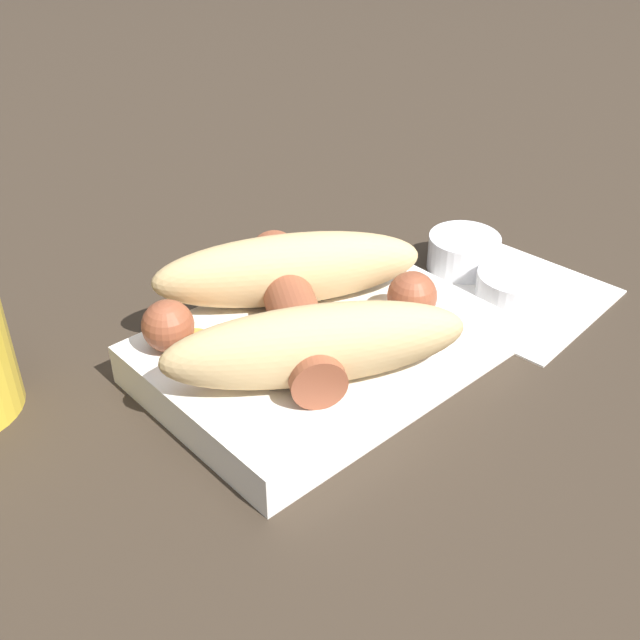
% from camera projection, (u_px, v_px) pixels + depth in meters
% --- Properties ---
extents(ground_plane, '(3.00, 3.00, 0.00)m').
position_uv_depth(ground_plane, '(320.00, 367.00, 0.53)').
color(ground_plane, '#33281E').
extents(food_tray, '(0.22, 0.16, 0.03)m').
position_uv_depth(food_tray, '(320.00, 350.00, 0.52)').
color(food_tray, silver).
rests_on(food_tray, ground_plane).
extents(bread_roll, '(0.22, 0.20, 0.05)m').
position_uv_depth(bread_roll, '(301.00, 304.00, 0.50)').
color(bread_roll, tan).
rests_on(bread_roll, food_tray).
extents(sausage, '(0.17, 0.15, 0.03)m').
position_uv_depth(sausage, '(293.00, 310.00, 0.51)').
color(sausage, brown).
rests_on(sausage, food_tray).
extents(pickled_veggies, '(0.04, 0.06, 0.00)m').
position_uv_depth(pickled_veggies, '(215.00, 348.00, 0.50)').
color(pickled_veggies, orange).
rests_on(pickled_veggies, food_tray).
extents(napkin, '(0.14, 0.14, 0.00)m').
position_uv_depth(napkin, '(511.00, 294.00, 0.60)').
color(napkin, white).
rests_on(napkin, ground_plane).
extents(condiment_cup_near, '(0.06, 0.06, 0.03)m').
position_uv_depth(condiment_cup_near, '(514.00, 292.00, 0.58)').
color(condiment_cup_near, white).
rests_on(condiment_cup_near, ground_plane).
extents(condiment_cup_far, '(0.06, 0.06, 0.03)m').
position_uv_depth(condiment_cup_far, '(463.00, 254.00, 0.63)').
color(condiment_cup_far, white).
rests_on(condiment_cup_far, ground_plane).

